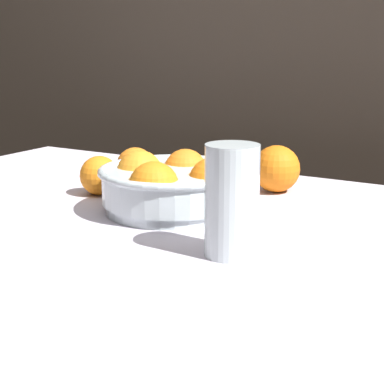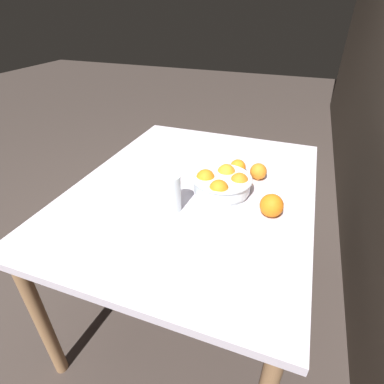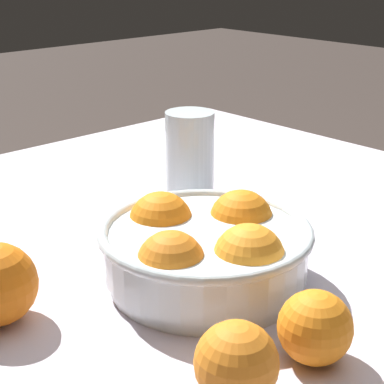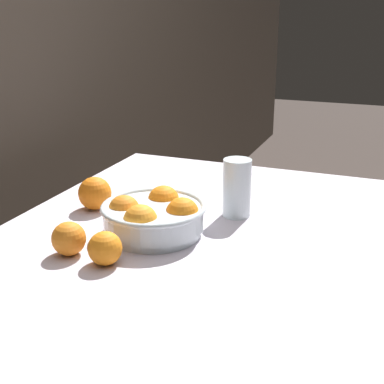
% 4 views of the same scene
% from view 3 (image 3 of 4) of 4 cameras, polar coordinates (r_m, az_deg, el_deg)
% --- Properties ---
extents(dining_table, '(1.20, 0.95, 0.70)m').
position_cam_3_polar(dining_table, '(0.84, 7.01, -9.80)').
color(dining_table, silver).
rests_on(dining_table, ground_plane).
extents(fruit_bowl, '(0.24, 0.24, 0.09)m').
position_cam_3_polar(fruit_bowl, '(0.71, 1.15, -5.06)').
color(fruit_bowl, silver).
rests_on(fruit_bowl, dining_table).
extents(juice_glass, '(0.07, 0.07, 0.14)m').
position_cam_3_polar(juice_glass, '(0.91, -0.20, 2.19)').
color(juice_glass, '#F4A314').
rests_on(juice_glass, dining_table).
extents(orange_loose_front, '(0.07, 0.07, 0.07)m').
position_cam_3_polar(orange_loose_front, '(0.60, 10.88, -11.74)').
color(orange_loose_front, orange).
rests_on(orange_loose_front, dining_table).
extents(orange_loose_aside, '(0.07, 0.07, 0.07)m').
position_cam_3_polar(orange_loose_aside, '(0.54, 3.96, -14.93)').
color(orange_loose_aside, orange).
rests_on(orange_loose_aside, dining_table).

